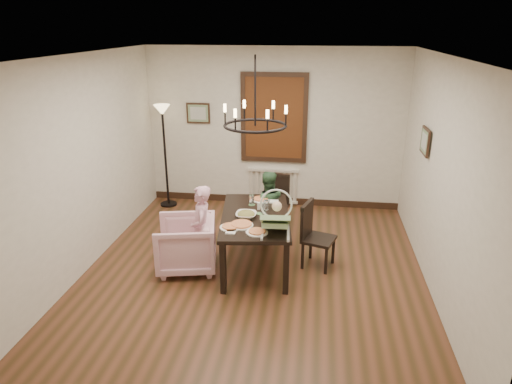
% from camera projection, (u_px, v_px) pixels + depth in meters
% --- Properties ---
extents(room_shell, '(4.51, 5.00, 2.81)m').
position_uv_depth(room_shell, '(258.00, 164.00, 6.03)').
color(room_shell, brown).
rests_on(room_shell, ground).
extents(dining_table, '(1.08, 1.68, 0.74)m').
position_uv_depth(dining_table, '(255.00, 221.00, 6.12)').
color(dining_table, black).
rests_on(dining_table, room_shell).
extents(chair_far, '(0.47, 0.47, 0.93)m').
position_uv_depth(chair_far, '(274.00, 205.00, 7.15)').
color(chair_far, black).
rests_on(chair_far, room_shell).
extents(chair_right, '(0.51, 0.51, 0.91)m').
position_uv_depth(chair_right, '(319.00, 236.00, 6.14)').
color(chair_right, black).
rests_on(chair_right, room_shell).
extents(armchair, '(0.93, 0.92, 0.72)m').
position_uv_depth(armchair, '(186.00, 244.00, 6.12)').
color(armchair, '#E2ADC2').
rests_on(armchair, room_shell).
extents(elderly_woman, '(0.32, 0.41, 1.00)m').
position_uv_depth(elderly_woman, '(202.00, 237.00, 6.02)').
color(elderly_woman, '#D294A7').
rests_on(elderly_woman, room_shell).
extents(seated_man, '(0.52, 0.44, 0.93)m').
position_uv_depth(seated_man, '(267.00, 213.00, 6.85)').
color(seated_man, '#39603C').
rests_on(seated_man, room_shell).
extents(baby_bouncer, '(0.46, 0.60, 0.38)m').
position_uv_depth(baby_bouncer, '(276.00, 218.00, 5.53)').
color(baby_bouncer, '#A1CC8D').
rests_on(baby_bouncer, dining_table).
extents(salad_bowl, '(0.33, 0.33, 0.08)m').
position_uv_depth(salad_bowl, '(246.00, 215.00, 6.00)').
color(salad_bowl, white).
rests_on(salad_bowl, dining_table).
extents(pizza_platter, '(0.30, 0.30, 0.04)m').
position_uv_depth(pizza_platter, '(241.00, 225.00, 5.75)').
color(pizza_platter, tan).
rests_on(pizza_platter, dining_table).
extents(drinking_glass, '(0.07, 0.07, 0.14)m').
position_uv_depth(drinking_glass, '(263.00, 209.00, 6.11)').
color(drinking_glass, silver).
rests_on(drinking_glass, dining_table).
extents(window_blinds, '(1.00, 0.03, 1.40)m').
position_uv_depth(window_blinds, '(274.00, 118.00, 7.90)').
color(window_blinds, '#5B3112').
rests_on(window_blinds, room_shell).
extents(radiator, '(0.92, 0.12, 0.62)m').
position_uv_depth(radiator, '(273.00, 186.00, 8.35)').
color(radiator, silver).
rests_on(radiator, room_shell).
extents(picture_back, '(0.42, 0.03, 0.36)m').
position_uv_depth(picture_back, '(198.00, 113.00, 8.07)').
color(picture_back, black).
rests_on(picture_back, room_shell).
extents(picture_right, '(0.03, 0.42, 0.36)m').
position_uv_depth(picture_right, '(425.00, 141.00, 6.15)').
color(picture_right, black).
rests_on(picture_right, room_shell).
extents(floor_lamp, '(0.30, 0.30, 1.80)m').
position_uv_depth(floor_lamp, '(165.00, 158.00, 8.10)').
color(floor_lamp, black).
rests_on(floor_lamp, room_shell).
extents(chandelier, '(0.80, 0.80, 0.04)m').
position_uv_depth(chandelier, '(255.00, 126.00, 5.67)').
color(chandelier, black).
rests_on(chandelier, room_shell).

